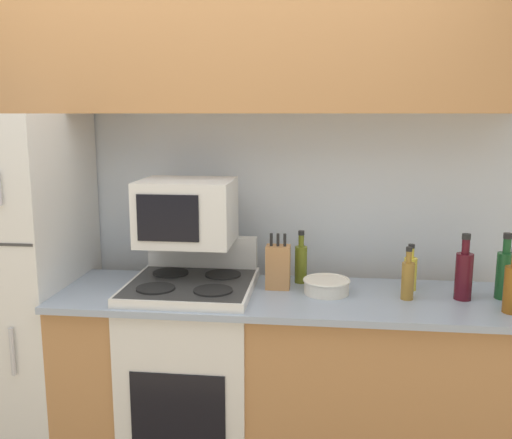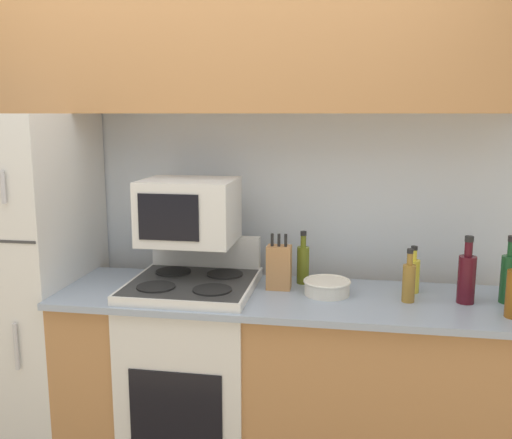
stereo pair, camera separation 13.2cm
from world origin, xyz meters
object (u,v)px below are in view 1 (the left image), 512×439
at_px(refrigerator, 4,287).
at_px(bottle_vinegar, 408,279).
at_px(bottle_cooking_spray, 410,272).
at_px(bottle_olive_oil, 301,262).
at_px(bottle_wine_green, 505,273).
at_px(bowl, 327,286).
at_px(knife_block, 278,267).
at_px(microwave, 187,212).
at_px(stove, 193,373).
at_px(bottle_wine_red, 464,274).

height_order(refrigerator, bottle_vinegar, refrigerator).
xyz_separation_m(bottle_cooking_spray, bottle_vinegar, (-0.03, -0.14, 0.01)).
xyz_separation_m(refrigerator, bottle_cooking_spray, (2.01, 0.06, 0.13)).
bearing_deg(bottle_olive_oil, bottle_cooking_spray, -6.43).
height_order(refrigerator, bottle_wine_green, refrigerator).
relative_size(bowl, bottle_olive_oil, 0.84).
height_order(knife_block, bottle_wine_green, bottle_wine_green).
bearing_deg(knife_block, bowl, -12.50).
relative_size(refrigerator, microwave, 3.91).
xyz_separation_m(stove, knife_block, (0.40, 0.08, 0.52)).
relative_size(knife_block, bowl, 1.23).
bearing_deg(bottle_vinegar, microwave, 173.87).
xyz_separation_m(knife_block, bottle_olive_oil, (0.10, 0.11, -0.00)).
bearing_deg(bottle_wine_red, knife_block, 175.51).
xyz_separation_m(refrigerator, microwave, (0.95, 0.02, 0.40)).
bearing_deg(knife_block, bottle_olive_oil, 46.25).
bearing_deg(bottle_wine_green, microwave, 178.06).
xyz_separation_m(refrigerator, knife_block, (1.39, 0.01, 0.15)).
bearing_deg(bottle_cooking_spray, bowl, -165.40).
height_order(refrigerator, bowl, refrigerator).
bearing_deg(microwave, bottle_vinegar, -6.13).
bearing_deg(bottle_vinegar, stove, 179.33).
relative_size(stove, bottle_wine_red, 3.71).
bearing_deg(bottle_cooking_spray, bottle_wine_red, -28.46).
bearing_deg(stove, bottle_olive_oil, 20.54).
bearing_deg(bottle_wine_green, bottle_wine_red, -169.69).
xyz_separation_m(bottle_wine_red, bottle_vinegar, (-0.25, -0.03, -0.02)).
xyz_separation_m(knife_block, bottle_wine_red, (0.84, -0.07, 0.01)).
height_order(stove, bottle_vinegar, bottle_vinegar).
bearing_deg(bottle_cooking_spray, bottle_wine_green, -11.71).
xyz_separation_m(bowl, bottle_wine_red, (0.61, -0.01, 0.08)).
relative_size(bottle_vinegar, bottle_olive_oil, 0.92).
height_order(knife_block, bowl, knife_block).
bearing_deg(bottle_wine_red, microwave, 176.27).
height_order(bottle_cooking_spray, bottle_olive_oil, bottle_olive_oil).
xyz_separation_m(refrigerator, bowl, (1.62, -0.05, 0.08)).
relative_size(refrigerator, bottle_cooking_spray, 7.86).
relative_size(stove, bottle_cooking_spray, 5.06).
distance_m(knife_block, bottle_wine_red, 0.84).
bearing_deg(stove, refrigerator, 175.56).
distance_m(knife_block, bottle_vinegar, 0.60).
height_order(bottle_cooking_spray, bottle_wine_green, bottle_wine_green).
distance_m(stove, bowl, 0.78).
bearing_deg(bowl, bottle_cooking_spray, 14.60).
relative_size(bowl, bottle_cooking_spray, 0.99).
bearing_deg(stove, microwave, 109.75).
height_order(knife_block, bottle_vinegar, knife_block).
bearing_deg(bottle_olive_oil, microwave, -170.44).
bearing_deg(refrigerator, bottle_vinegar, -2.55).
relative_size(stove, bowl, 5.09).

